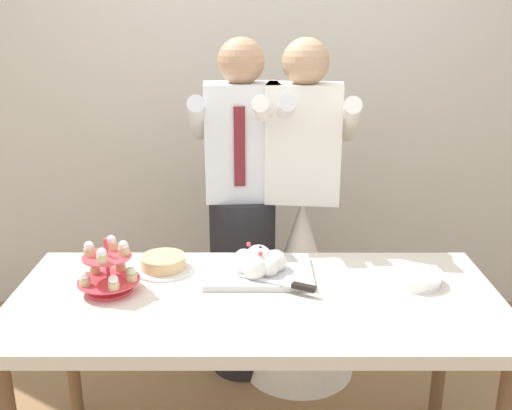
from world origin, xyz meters
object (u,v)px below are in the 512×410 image
Objects in this scene: dessert_table at (255,313)px; cupcake_stand at (107,271)px; plate_stack at (414,278)px; round_cake at (162,264)px; person_bride at (299,265)px; person_groom at (241,232)px; main_cake_tray at (258,266)px.

dessert_table is 7.83× the size of cupcake_stand.
dessert_table is at bearing -170.36° from plate_stack.
cupcake_stand reaches higher than round_cake.
plate_stack is 0.84× the size of round_cake.
person_bride is (0.22, 0.70, -0.12)m from dessert_table.
dessert_table is 7.50× the size of round_cake.
cupcake_stand is (-0.54, 0.04, 0.16)m from dessert_table.
person_groom reaches higher than cupcake_stand.
person_groom is at bearing 58.80° from round_cake.
round_cake is (-0.98, 0.12, 0.01)m from plate_stack.
plate_stack is at bearing 9.64° from dessert_table.
plate_stack is at bearing 3.38° from cupcake_stand.
dessert_table is 1.08× the size of person_groom.
dessert_table is at bearing -30.83° from round_cake.
dessert_table is 0.73m from person_groom.
main_cake_tray is at bearing -7.30° from round_cake.
cupcake_stand is 0.14× the size of person_bride.
round_cake reaches higher than dessert_table.
person_bride reaches higher than cupcake_stand.
dessert_table is at bearing -107.36° from person_bride.
main_cake_tray is 0.25× the size of person_bride.
plate_stack is 0.92m from person_groom.
person_groom reaches higher than round_cake.
cupcake_stand is at bearing -166.07° from main_cake_tray.
main_cake_tray is (0.01, 0.17, 0.12)m from dessert_table.
main_cake_tray is at bearing 13.93° from cupcake_stand.
person_bride is (0.29, -0.03, -0.16)m from person_groom.
person_bride is (0.59, 0.48, -0.22)m from round_cake.
main_cake_tray is at bearing 173.34° from plate_stack.
person_groom is (0.31, 0.50, -0.06)m from round_cake.
person_bride reaches higher than round_cake.
dessert_table is at bearing -84.79° from person_groom.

